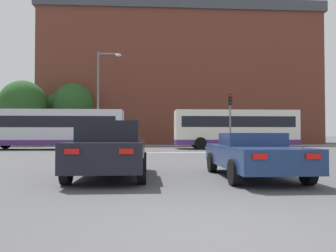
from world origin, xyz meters
TOP-DOWN VIEW (x-y plane):
  - ground_plane at (0.00, 0.00)m, footprint 400.00×400.00m
  - stop_line_strip at (0.00, 18.05)m, footprint 7.78×0.30m
  - far_pavement at (0.00, 32.02)m, footprint 68.64×2.50m
  - brick_civic_building at (3.31, 42.01)m, footprint 36.46×13.05m
  - car_saloon_left at (-2.07, 5.49)m, footprint 2.06×4.39m
  - car_roadster_right at (1.99, 5.21)m, footprint 2.05×4.61m
  - bus_crossing_lead at (6.53, 23.83)m, footprint 10.42×2.72m
  - bus_crossing_trailing at (-9.28, 23.51)m, footprint 12.43×2.75m
  - traffic_light_near_right at (4.85, 18.92)m, footprint 0.26×0.31m
  - traffic_light_far_left at (-5.18, 31.28)m, footprint 0.26×0.31m
  - street_lamp_junction at (-4.71, 22.58)m, footprint 1.94×0.36m
  - pedestrian_waiting at (-9.20, 32.50)m, footprint 0.44×0.44m
  - pedestrian_walking_east at (-6.56, 31.15)m, footprint 0.37×0.46m
  - pedestrian_walking_west at (3.32, 32.80)m, footprint 0.43×0.29m
  - tree_by_building at (-9.48, 33.71)m, footprint 4.57×4.57m
  - tree_kerbside at (-11.36, 36.45)m, footprint 4.37×4.37m
  - tree_distant at (-14.65, 32.64)m, footprint 5.14×5.14m

SIDE VIEW (x-z plane):
  - ground_plane at x=0.00m, z-range 0.00..0.00m
  - stop_line_strip at x=0.00m, z-range 0.00..0.01m
  - far_pavement at x=0.00m, z-range 0.00..0.01m
  - car_roadster_right at x=1.99m, z-range 0.02..1.29m
  - car_saloon_left at x=-2.07m, z-range 0.01..1.60m
  - pedestrian_walking_east at x=-6.56m, z-range 0.14..1.78m
  - pedestrian_walking_west at x=3.32m, z-range 0.15..1.86m
  - pedestrian_waiting at x=-9.20m, z-range 0.17..1.98m
  - bus_crossing_trailing at x=-9.28m, z-range 0.12..3.36m
  - bus_crossing_lead at x=6.53m, z-range 0.12..3.41m
  - traffic_light_far_left at x=-5.18m, z-range 0.67..4.42m
  - traffic_light_near_right at x=4.85m, z-range 0.71..4.82m
  - tree_kerbside at x=-11.36m, z-range 0.92..7.38m
  - tree_distant at x=-14.65m, z-range 0.86..7.98m
  - tree_by_building at x=-9.48m, z-range 1.10..8.13m
  - street_lamp_junction at x=-4.71m, z-range 0.80..8.71m
  - brick_civic_building at x=3.31m, z-range -2.62..20.95m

